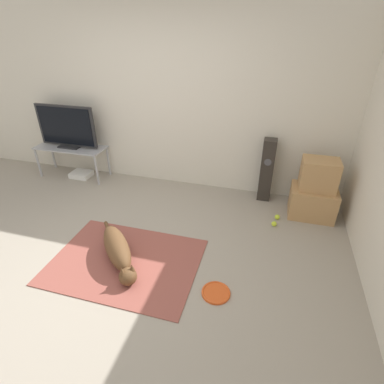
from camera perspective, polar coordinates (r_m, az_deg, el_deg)
name	(u,v)px	position (r m, az deg, el deg)	size (l,w,h in m)	color
ground_plane	(106,268)	(3.40, -16.09, -13.66)	(12.00, 12.00, 0.00)	#9E9384
wall_back	(168,101)	(4.50, -4.68, 16.95)	(8.00, 0.06, 2.55)	silver
area_rug	(126,261)	(3.41, -12.55, -12.75)	(1.57, 1.15, 0.01)	#934C42
dog	(118,250)	(3.35, -13.93, -10.66)	(0.80, 0.89, 0.28)	brown
frisbee	(216,293)	(3.03, 4.58, -18.55)	(0.28, 0.28, 0.03)	#DB511E
cardboard_box_lower	(312,202)	(4.24, 21.93, -1.80)	(0.57, 0.42, 0.40)	tan
cardboard_box_upper	(319,175)	(4.07, 23.03, 3.07)	(0.44, 0.32, 0.40)	tan
floor_speaker	(267,170)	(4.33, 14.05, 4.06)	(0.18, 0.18, 0.91)	#2D2823
tv_stand	(71,151)	(5.26, -22.02, 7.32)	(1.14, 0.43, 0.51)	#A8A8AD
tv	(66,127)	(5.14, -22.82, 11.32)	(0.98, 0.20, 0.66)	#232326
tennis_ball_by_boxes	(274,224)	(3.96, 15.37, -5.87)	(0.07, 0.07, 0.07)	#C6E033
tennis_ball_near_speaker	(277,217)	(4.10, 15.93, -4.59)	(0.07, 0.07, 0.07)	#C6E033
game_console	(81,174)	(5.34, -20.33, 3.19)	(0.32, 0.26, 0.08)	white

